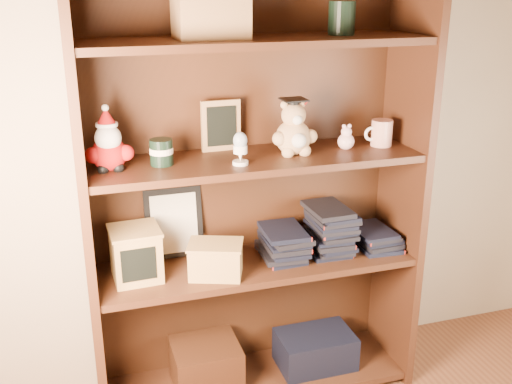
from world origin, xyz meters
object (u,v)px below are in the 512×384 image
at_px(teacher_mug, 381,133).
at_px(grad_teddy_bear, 294,133).
at_px(bookcase, 251,198).
at_px(treats_box, 136,253).

bearing_deg(teacher_mug, grad_teddy_bear, -178.99).
distance_m(grad_teddy_bear, teacher_mug, 0.34).
distance_m(bookcase, teacher_mug, 0.53).
bearing_deg(grad_teddy_bear, bookcase, 157.72).
bearing_deg(teacher_mug, bookcase, 174.00).
xyz_separation_m(grad_teddy_bear, treats_box, (-0.57, 0.01, -0.38)).
bearing_deg(bookcase, teacher_mug, -6.00).
relative_size(teacher_mug, treats_box, 0.59).
relative_size(grad_teddy_bear, teacher_mug, 1.84).
relative_size(bookcase, teacher_mug, 14.75).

